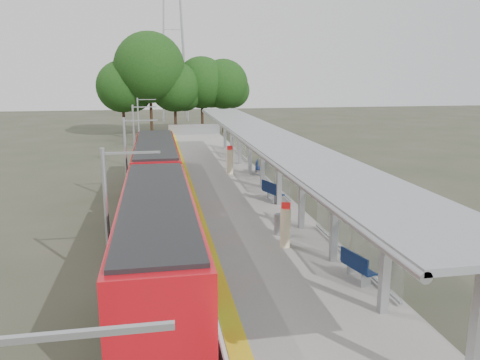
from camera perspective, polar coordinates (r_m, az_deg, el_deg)
name	(u,v)px	position (r m, az deg, el deg)	size (l,w,h in m)	color
trackbed	(158,197)	(30.76, -10.02, -2.10)	(3.00, 70.00, 0.24)	#59544C
platform	(226,189)	(30.98, -1.70, -1.07)	(6.00, 50.00, 1.00)	gray
tactile_strip	(187,183)	(30.60, -6.44, -0.34)	(0.60, 50.00, 0.02)	yellow
end_fence	(194,129)	(55.24, -5.58, 6.16)	(6.00, 0.10, 1.20)	#9EA0A5
train	(157,192)	(24.28, -10.09, -1.39)	(2.74, 27.60, 3.62)	black
canopy	(263,141)	(26.89, 2.86, 4.82)	(3.27, 38.00, 3.66)	#9EA0A5
pylon	(172,6)	(83.56, -8.29, 20.28)	(8.00, 4.00, 38.00)	#9EA0A5
tree_cluster	(171,79)	(62.35, -8.38, 12.14)	(19.81, 10.61, 13.15)	#382316
catenary_masts	(127,158)	(29.24, -13.58, 2.57)	(2.08, 48.16, 5.40)	#9EA0A5
bench_near	(357,265)	(16.76, 14.02, -10.07)	(0.79, 1.50, 0.98)	#0E1F49
bench_mid	(272,191)	(26.08, 3.88, -1.33)	(0.99, 1.64, 1.08)	#0E1F49
bench_far	(258,167)	(33.09, 2.26, 1.63)	(0.87, 1.50, 0.98)	#0E1F49
info_pillar_near	(285,228)	(19.22, 5.56, -5.79)	(0.42, 0.42, 1.88)	beige
info_pillar_far	(230,162)	(32.97, -1.24, 2.23)	(0.46, 0.46, 2.03)	beige
litter_bin	(279,224)	(20.72, 4.81, -5.42)	(0.45, 0.45, 0.92)	#9EA0A5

